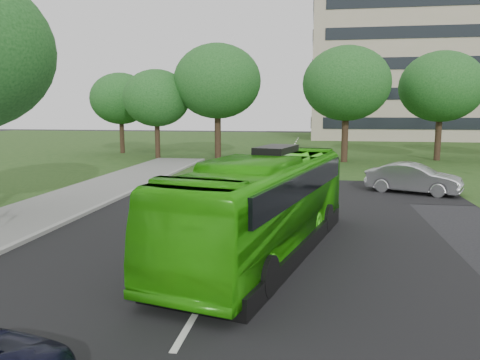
{
  "coord_description": "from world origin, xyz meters",
  "views": [
    {
      "loc": [
        2.49,
        -14.72,
        4.47
      ],
      "look_at": [
        -0.47,
        3.85,
        1.6
      ],
      "focal_mm": 35.0,
      "sensor_mm": 36.0,
      "label": 1
    }
  ],
  "objects_px": {
    "tree_park_a": "(156,98)",
    "tree_park_c": "(347,84)",
    "tree_park_b": "(217,81)",
    "office_building": "(447,55)",
    "sedan": "(413,178)",
    "tree_park_f": "(121,99)",
    "tree_park_d": "(441,87)",
    "bus": "(264,205)"
  },
  "relations": [
    {
      "from": "tree_park_a",
      "to": "tree_park_c",
      "type": "distance_m",
      "value": 16.69
    },
    {
      "from": "tree_park_b",
      "to": "office_building",
      "type": "bearing_deg",
      "value": 51.38
    },
    {
      "from": "tree_park_c",
      "to": "sedan",
      "type": "bearing_deg",
      "value": -79.23
    },
    {
      "from": "office_building",
      "to": "tree_park_f",
      "type": "relative_size",
      "value": 4.99
    },
    {
      "from": "sedan",
      "to": "tree_park_a",
      "type": "bearing_deg",
      "value": 75.03
    },
    {
      "from": "tree_park_f",
      "to": "sedan",
      "type": "height_order",
      "value": "tree_park_f"
    },
    {
      "from": "tree_park_d",
      "to": "sedan",
      "type": "distance_m",
      "value": 18.72
    },
    {
      "from": "tree_park_b",
      "to": "bus",
      "type": "distance_m",
      "value": 28.73
    },
    {
      "from": "tree_park_a",
      "to": "bus",
      "type": "distance_m",
      "value": 29.79
    },
    {
      "from": "tree_park_b",
      "to": "tree_park_f",
      "type": "height_order",
      "value": "tree_park_b"
    },
    {
      "from": "bus",
      "to": "tree_park_b",
      "type": "bearing_deg",
      "value": 118.47
    },
    {
      "from": "tree_park_a",
      "to": "tree_park_d",
      "type": "relative_size",
      "value": 0.85
    },
    {
      "from": "tree_park_f",
      "to": "bus",
      "type": "height_order",
      "value": "tree_park_f"
    },
    {
      "from": "tree_park_b",
      "to": "sedan",
      "type": "relative_size",
      "value": 2.11
    },
    {
      "from": "tree_park_c",
      "to": "sedan",
      "type": "height_order",
      "value": "tree_park_c"
    },
    {
      "from": "tree_park_b",
      "to": "tree_park_f",
      "type": "relative_size",
      "value": 1.27
    },
    {
      "from": "tree_park_b",
      "to": "tree_park_c",
      "type": "height_order",
      "value": "tree_park_b"
    },
    {
      "from": "tree_park_f",
      "to": "bus",
      "type": "relative_size",
      "value": 0.74
    },
    {
      "from": "tree_park_b",
      "to": "tree_park_c",
      "type": "relative_size",
      "value": 1.06
    },
    {
      "from": "tree_park_b",
      "to": "sedan",
      "type": "distance_m",
      "value": 21.82
    },
    {
      "from": "tree_park_c",
      "to": "bus",
      "type": "distance_m",
      "value": 26.9
    },
    {
      "from": "tree_park_b",
      "to": "tree_park_d",
      "type": "height_order",
      "value": "tree_park_b"
    },
    {
      "from": "tree_park_d",
      "to": "sedan",
      "type": "height_order",
      "value": "tree_park_d"
    },
    {
      "from": "tree_park_a",
      "to": "tree_park_f",
      "type": "relative_size",
      "value": 0.99
    },
    {
      "from": "tree_park_f",
      "to": "sedan",
      "type": "bearing_deg",
      "value": -38.0
    },
    {
      "from": "office_building",
      "to": "bus",
      "type": "xyz_separation_m",
      "value": [
        -20.96,
        -62.5,
        -10.98
      ]
    },
    {
      "from": "tree_park_d",
      "to": "sedan",
      "type": "relative_size",
      "value": 1.93
    },
    {
      "from": "tree_park_b",
      "to": "tree_park_c",
      "type": "distance_m",
      "value": 11.23
    },
    {
      "from": "tree_park_a",
      "to": "sedan",
      "type": "bearing_deg",
      "value": -37.81
    },
    {
      "from": "tree_park_c",
      "to": "tree_park_f",
      "type": "bearing_deg",
      "value": 167.79
    },
    {
      "from": "tree_park_c",
      "to": "tree_park_f",
      "type": "xyz_separation_m",
      "value": [
        -21.82,
        4.72,
        -1.06
      ]
    },
    {
      "from": "sedan",
      "to": "tree_park_b",
      "type": "bearing_deg",
      "value": 64.45
    },
    {
      "from": "tree_park_b",
      "to": "sedan",
      "type": "bearing_deg",
      "value": -48.39
    },
    {
      "from": "bus",
      "to": "sedan",
      "type": "height_order",
      "value": "bus"
    },
    {
      "from": "office_building",
      "to": "sedan",
      "type": "xyz_separation_m",
      "value": [
        -14.2,
        -50.86,
        -11.7
      ]
    },
    {
      "from": "tree_park_f",
      "to": "tree_park_b",
      "type": "bearing_deg",
      "value": -18.33
    },
    {
      "from": "office_building",
      "to": "tree_park_b",
      "type": "xyz_separation_m",
      "value": [
        -28.11,
        -35.19,
        -5.63
      ]
    },
    {
      "from": "bus",
      "to": "sedan",
      "type": "bearing_deg",
      "value": 73.65
    },
    {
      "from": "tree_park_d",
      "to": "sedan",
      "type": "bearing_deg",
      "value": -107.38
    },
    {
      "from": "tree_park_c",
      "to": "tree_park_f",
      "type": "height_order",
      "value": "tree_park_c"
    },
    {
      "from": "tree_park_c",
      "to": "tree_park_d",
      "type": "bearing_deg",
      "value": 17.7
    },
    {
      "from": "tree_park_b",
      "to": "tree_park_d",
      "type": "xyz_separation_m",
      "value": [
        19.25,
        1.4,
        -0.54
      ]
    }
  ]
}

